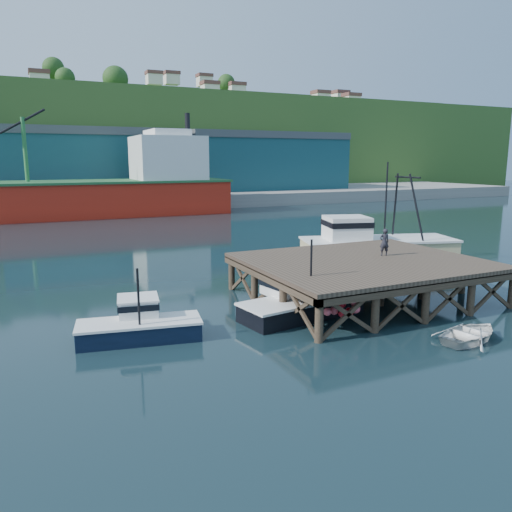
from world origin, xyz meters
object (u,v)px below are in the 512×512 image
boat_navy (139,324)px  dinghy (471,333)px  boat_black (299,301)px  trawler (376,244)px  dockworker (384,242)px

boat_navy → dinghy: boat_navy is taller
boat_black → dinghy: bearing=-61.3°
boat_black → trawler: (10.94, 8.07, 0.79)m
dockworker → boat_black: bearing=30.3°
boat_navy → dockworker: 14.28m
boat_navy → boat_black: 7.62m
boat_black → dinghy: (4.71, -6.04, -0.37)m
boat_black → trawler: size_ratio=0.57×
dinghy → trawler: bearing=-36.1°
dockworker → boat_navy: bearing=22.1°
boat_navy → dockworker: bearing=16.5°
boat_black → dinghy: boat_black is taller
dinghy → boat_navy: bearing=51.3°
boat_black → dockworker: size_ratio=4.28×
trawler → dockworker: size_ratio=7.57×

